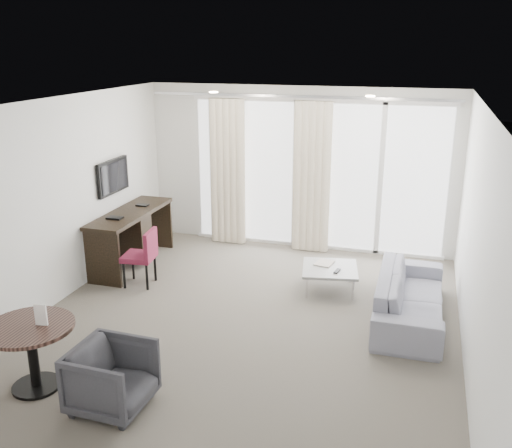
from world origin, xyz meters
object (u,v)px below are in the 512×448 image
(desk_chair, at_px, (139,257))
(tub_armchair, at_px, (112,378))
(coffee_table, at_px, (330,279))
(round_table, at_px, (33,357))
(sofa, at_px, (410,297))
(rattan_chair_a, at_px, (372,206))
(desk, at_px, (132,238))
(rattan_chair_b, at_px, (427,201))

(desk_chair, relative_size, tub_armchair, 1.17)
(tub_armchair, relative_size, coffee_table, 0.94)
(round_table, distance_m, sofa, 4.29)
(tub_armchair, height_order, rattan_chair_a, rattan_chair_a)
(desk, distance_m, rattan_chair_b, 5.60)
(rattan_chair_b, bearing_deg, rattan_chair_a, -130.65)
(coffee_table, xyz_separation_m, rattan_chair_b, (1.21, 3.75, 0.20))
(rattan_chair_b, bearing_deg, desk, -133.12)
(desk_chair, relative_size, sofa, 0.41)
(rattan_chair_a, relative_size, rattan_chair_b, 1.20)
(sofa, bearing_deg, desk, 81.02)
(tub_armchair, bearing_deg, coffee_table, -22.91)
(round_table, xyz_separation_m, rattan_chair_a, (2.64, 5.99, 0.10))
(desk_chair, height_order, coffee_table, desk_chair)
(sofa, xyz_separation_m, rattan_chair_b, (0.14, 4.31, 0.08))
(desk_chair, distance_m, round_table, 2.56)
(tub_armchair, bearing_deg, rattan_chair_a, -14.21)
(sofa, bearing_deg, desk_chair, 90.10)
(tub_armchair, xyz_separation_m, sofa, (2.55, 2.62, -0.02))
(desk, bearing_deg, sofa, -8.98)
(sofa, bearing_deg, round_table, 126.61)
(coffee_table, bearing_deg, rattan_chair_a, 84.48)
(tub_armchair, relative_size, sofa, 0.35)
(rattan_chair_a, bearing_deg, tub_armchair, -127.28)
(desk_chair, xyz_separation_m, round_table, (0.20, -2.55, -0.06))
(coffee_table, bearing_deg, desk_chair, -167.59)
(rattan_chair_a, bearing_deg, desk_chair, -150.78)
(desk_chair, relative_size, rattan_chair_b, 1.10)
(desk, height_order, rattan_chair_b, desk)
(coffee_table, height_order, rattan_chair_b, rattan_chair_b)
(round_table, distance_m, tub_armchair, 0.90)
(desk, distance_m, sofa, 4.16)
(desk, bearing_deg, desk_chair, -54.95)
(sofa, relative_size, rattan_chair_b, 2.72)
(round_table, xyz_separation_m, rattan_chair_b, (3.58, 6.87, 0.03))
(desk, distance_m, tub_armchair, 3.62)
(round_table, height_order, rattan_chair_b, rattan_chair_b)
(rattan_chair_a, bearing_deg, rattan_chair_b, 22.14)
(sofa, bearing_deg, tub_armchair, 135.85)
(desk, bearing_deg, coffee_table, -1.70)
(coffee_table, bearing_deg, rattan_chair_b, 72.11)
(round_table, xyz_separation_m, coffee_table, (2.37, 3.12, -0.17))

